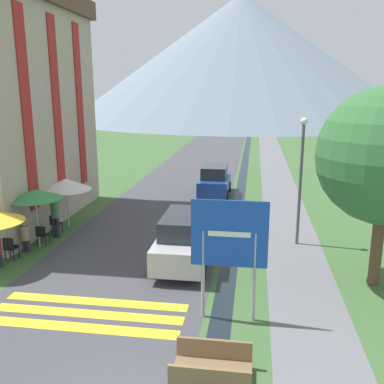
# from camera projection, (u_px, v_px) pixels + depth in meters

# --- Properties ---
(ground_plane) EXTENTS (160.00, 160.00, 0.00)m
(ground_plane) POSITION_uv_depth(u_px,v_px,m) (222.00, 188.00, 27.01)
(ground_plane) COLOR #3D6033
(road) EXTENTS (6.40, 60.00, 0.01)m
(road) POSITION_uv_depth(u_px,v_px,m) (202.00, 161.00, 36.98)
(road) COLOR #424247
(road) RESTS_ON ground_plane
(footpath) EXTENTS (2.20, 60.00, 0.01)m
(footpath) POSITION_uv_depth(u_px,v_px,m) (274.00, 163.00, 36.12)
(footpath) COLOR slate
(footpath) RESTS_ON ground_plane
(drainage_channel) EXTENTS (0.60, 60.00, 0.00)m
(drainage_channel) POSITION_uv_depth(u_px,v_px,m) (245.00, 162.00, 36.46)
(drainage_channel) COLOR black
(drainage_channel) RESTS_ON ground_plane
(crosswalk_marking) EXTENTS (5.44, 1.84, 0.01)m
(crosswalk_marking) POSITION_uv_depth(u_px,v_px,m) (87.00, 314.00, 11.87)
(crosswalk_marking) COLOR yellow
(crosswalk_marking) RESTS_ON ground_plane
(mountain_distant) EXTENTS (69.17, 69.17, 24.34)m
(mountain_distant) POSITION_uv_depth(u_px,v_px,m) (240.00, 58.00, 86.21)
(mountain_distant) COLOR slate
(mountain_distant) RESTS_ON ground_plane
(hotel_building) EXTENTS (5.55, 9.93, 10.52)m
(hotel_building) POSITION_uv_depth(u_px,v_px,m) (3.00, 98.00, 19.30)
(hotel_building) COLOR tan
(hotel_building) RESTS_ON ground_plane
(road_sign) EXTENTS (2.01, 0.11, 3.33)m
(road_sign) POSITION_uv_depth(u_px,v_px,m) (229.00, 243.00, 11.13)
(road_sign) COLOR #9E9EA3
(road_sign) RESTS_ON ground_plane
(footbridge) EXTENTS (1.70, 1.10, 0.65)m
(footbridge) POSITION_uv_depth(u_px,v_px,m) (212.00, 371.00, 9.13)
(footbridge) COLOR brown
(footbridge) RESTS_ON ground_plane
(parked_car_near) EXTENTS (1.80, 4.59, 1.82)m
(parked_car_near) POSITION_uv_depth(u_px,v_px,m) (185.00, 237.00, 15.30)
(parked_car_near) COLOR #B2B2B7
(parked_car_near) RESTS_ON ground_plane
(parked_car_far) EXTENTS (1.72, 4.00, 1.82)m
(parked_car_far) POSITION_uv_depth(u_px,v_px,m) (215.00, 181.00, 24.75)
(parked_car_far) COLOR navy
(parked_car_far) RESTS_ON ground_plane
(cafe_chair_near_right) EXTENTS (0.40, 0.40, 0.85)m
(cafe_chair_near_right) POSITION_uv_depth(u_px,v_px,m) (10.00, 246.00, 15.57)
(cafe_chair_near_right) COLOR black
(cafe_chair_near_right) RESTS_ON ground_plane
(cafe_chair_near_left) EXTENTS (0.40, 0.40, 0.85)m
(cafe_chair_near_left) POSITION_uv_depth(u_px,v_px,m) (10.00, 247.00, 15.45)
(cafe_chair_near_left) COLOR black
(cafe_chair_near_left) RESTS_ON ground_plane
(cafe_chair_far_right) EXTENTS (0.40, 0.40, 0.85)m
(cafe_chair_far_right) POSITION_uv_depth(u_px,v_px,m) (56.00, 223.00, 18.26)
(cafe_chair_far_right) COLOR black
(cafe_chair_far_right) RESTS_ON ground_plane
(cafe_chair_middle) EXTENTS (0.40, 0.40, 0.85)m
(cafe_chair_middle) POSITION_uv_depth(u_px,v_px,m) (42.00, 234.00, 16.88)
(cafe_chair_middle) COLOR black
(cafe_chair_middle) RESTS_ON ground_plane
(cafe_umbrella_middle_green) EXTENTS (2.07, 2.07, 2.33)m
(cafe_umbrella_middle_green) POSITION_uv_depth(u_px,v_px,m) (35.00, 194.00, 16.47)
(cafe_umbrella_middle_green) COLOR #B7B2A8
(cafe_umbrella_middle_green) RESTS_ON ground_plane
(cafe_umbrella_rear_white) EXTENTS (2.21, 2.21, 2.21)m
(cafe_umbrella_rear_white) POSITION_uv_depth(u_px,v_px,m) (66.00, 184.00, 19.03)
(cafe_umbrella_rear_white) COLOR #B7B2A8
(cafe_umbrella_rear_white) RESTS_ON ground_plane
(person_seated_near) EXTENTS (0.32, 0.32, 1.24)m
(person_seated_near) POSITION_uv_depth(u_px,v_px,m) (25.00, 234.00, 16.31)
(person_seated_near) COLOR #282833
(person_seated_near) RESTS_ON ground_plane
(person_standing_terrace) EXTENTS (0.32, 0.32, 1.72)m
(person_standing_terrace) POSITION_uv_depth(u_px,v_px,m) (55.00, 214.00, 17.79)
(person_standing_terrace) COLOR #282833
(person_standing_terrace) RESTS_ON ground_plane
(streetlamp) EXTENTS (0.28, 0.28, 5.04)m
(streetlamp) POSITION_uv_depth(u_px,v_px,m) (301.00, 171.00, 16.56)
(streetlamp) COLOR #515156
(streetlamp) RESTS_ON ground_plane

